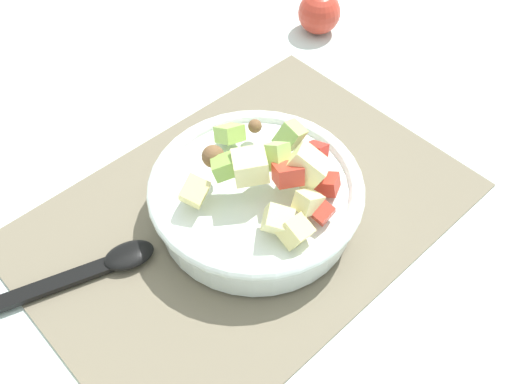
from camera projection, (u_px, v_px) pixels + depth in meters
The scene contains 5 objects.
ground_plane at pixel (246, 214), 0.70m from camera, with size 2.40×2.40×0.00m, color silver.
placemat at pixel (246, 213), 0.69m from camera, with size 0.51×0.36×0.01m, color #756B56.
salad_bowl at pixel (257, 195), 0.66m from camera, with size 0.24×0.24×0.11m.
serving_spoon at pixel (84, 272), 0.63m from camera, with size 0.23×0.10×0.01m.
whole_apple at pixel (319, 13), 0.91m from camera, with size 0.07×0.07×0.08m.
Camera 1 is at (0.28, 0.32, 0.55)m, focal length 40.98 mm.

